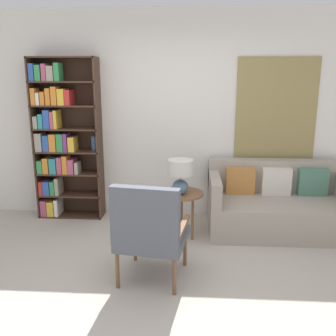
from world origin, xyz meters
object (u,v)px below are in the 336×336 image
(couch, at_px, (277,205))
(side_table, at_px, (181,198))
(bookshelf, at_px, (60,139))
(armchair, at_px, (149,229))
(table_lamp, at_px, (180,173))

(couch, height_order, side_table, couch)
(bookshelf, xyz_separation_m, armchair, (1.35, -1.64, -0.53))
(table_lamp, bearing_deg, bookshelf, 157.64)
(armchair, bearing_deg, couch, 43.23)
(bookshelf, height_order, side_table, bookshelf)
(side_table, bearing_deg, table_lamp, -100.95)
(bookshelf, height_order, armchair, bookshelf)
(bookshelf, distance_m, side_table, 1.82)
(side_table, height_order, table_lamp, table_lamp)
(armchair, distance_m, table_lamp, 1.05)
(couch, bearing_deg, bookshelf, 174.17)
(bookshelf, height_order, couch, bookshelf)
(bookshelf, bearing_deg, side_table, -20.33)
(bookshelf, relative_size, side_table, 3.81)
(couch, xyz_separation_m, table_lamp, (-1.20, -0.37, 0.49))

